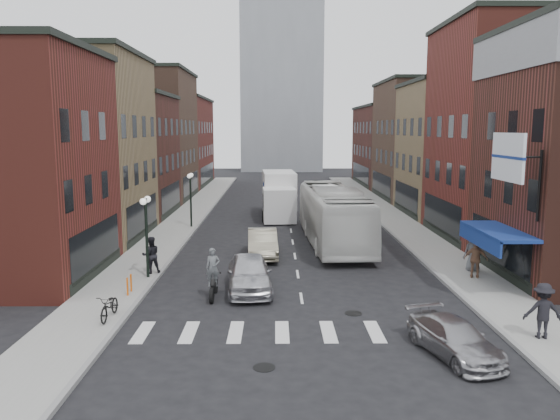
% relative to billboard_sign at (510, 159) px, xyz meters
% --- Properties ---
extents(ground, '(160.00, 160.00, 0.00)m').
position_rel_billboard_sign_xyz_m(ground, '(-8.59, -0.50, -6.13)').
color(ground, black).
rests_on(ground, ground).
extents(sidewalk_left, '(3.00, 74.00, 0.15)m').
position_rel_billboard_sign_xyz_m(sidewalk_left, '(-17.09, 21.50, -6.06)').
color(sidewalk_left, gray).
rests_on(sidewalk_left, ground).
extents(sidewalk_right, '(3.00, 74.00, 0.15)m').
position_rel_billboard_sign_xyz_m(sidewalk_right, '(-0.09, 21.50, -6.06)').
color(sidewalk_right, gray).
rests_on(sidewalk_right, ground).
extents(curb_left, '(0.20, 74.00, 0.16)m').
position_rel_billboard_sign_xyz_m(curb_left, '(-15.59, 21.50, -6.13)').
color(curb_left, gray).
rests_on(curb_left, ground).
extents(curb_right, '(0.20, 74.00, 0.16)m').
position_rel_billboard_sign_xyz_m(curb_right, '(-1.59, 21.50, -6.13)').
color(curb_right, gray).
rests_on(curb_right, ground).
extents(crosswalk_stripes, '(12.00, 2.20, 0.01)m').
position_rel_billboard_sign_xyz_m(crosswalk_stripes, '(-8.59, -3.50, -6.13)').
color(crosswalk_stripes, silver).
rests_on(crosswalk_stripes, ground).
extents(bldg_left_mid_a, '(10.30, 10.20, 12.30)m').
position_rel_billboard_sign_xyz_m(bldg_left_mid_a, '(-23.58, 13.50, 0.02)').
color(bldg_left_mid_a, '#8F774F').
rests_on(bldg_left_mid_a, ground).
extents(bldg_left_mid_b, '(10.30, 10.20, 10.30)m').
position_rel_billboard_sign_xyz_m(bldg_left_mid_b, '(-23.58, 23.50, -0.98)').
color(bldg_left_mid_b, '#432018').
rests_on(bldg_left_mid_b, ground).
extents(bldg_left_far_a, '(10.30, 12.20, 13.30)m').
position_rel_billboard_sign_xyz_m(bldg_left_far_a, '(-23.58, 34.50, 0.52)').
color(bldg_left_far_a, '#523629').
rests_on(bldg_left_far_a, ground).
extents(bldg_left_far_b, '(10.30, 16.20, 11.30)m').
position_rel_billboard_sign_xyz_m(bldg_left_far_b, '(-23.58, 48.50, -0.48)').
color(bldg_left_far_b, maroon).
rests_on(bldg_left_far_b, ground).
extents(bldg_right_mid_a, '(10.30, 10.20, 14.30)m').
position_rel_billboard_sign_xyz_m(bldg_right_mid_a, '(6.41, 13.50, 1.02)').
color(bldg_right_mid_a, maroon).
rests_on(bldg_right_mid_a, ground).
extents(bldg_right_mid_b, '(10.30, 10.20, 11.30)m').
position_rel_billboard_sign_xyz_m(bldg_right_mid_b, '(6.41, 23.50, -0.48)').
color(bldg_right_mid_b, '#8F774F').
rests_on(bldg_right_mid_b, ground).
extents(bldg_right_far_a, '(10.30, 12.20, 12.30)m').
position_rel_billboard_sign_xyz_m(bldg_right_far_a, '(6.41, 34.50, 0.02)').
color(bldg_right_far_a, '#523629').
rests_on(bldg_right_far_a, ground).
extents(bldg_right_far_b, '(10.30, 16.20, 10.30)m').
position_rel_billboard_sign_xyz_m(bldg_right_far_b, '(6.41, 48.50, -0.98)').
color(bldg_right_far_b, '#432018').
rests_on(bldg_right_far_b, ground).
extents(awning_blue, '(1.80, 5.00, 0.78)m').
position_rel_billboard_sign_xyz_m(awning_blue, '(0.34, 2.00, -3.50)').
color(awning_blue, navy).
rests_on(awning_blue, ground).
extents(billboard_sign, '(1.52, 3.00, 3.70)m').
position_rel_billboard_sign_xyz_m(billboard_sign, '(0.00, 0.00, 0.00)').
color(billboard_sign, black).
rests_on(billboard_sign, ground).
extents(distant_tower, '(14.00, 14.00, 50.00)m').
position_rel_billboard_sign_xyz_m(distant_tower, '(-8.59, 77.50, 18.87)').
color(distant_tower, '#9399A0').
rests_on(distant_tower, ground).
extents(streetlamp_near, '(0.32, 1.22, 4.11)m').
position_rel_billboard_sign_xyz_m(streetlamp_near, '(-15.99, 3.50, -3.22)').
color(streetlamp_near, black).
rests_on(streetlamp_near, ground).
extents(streetlamp_far, '(0.32, 1.22, 4.11)m').
position_rel_billboard_sign_xyz_m(streetlamp_far, '(-15.99, 17.50, -3.22)').
color(streetlamp_far, black).
rests_on(streetlamp_far, ground).
extents(bike_rack, '(0.08, 0.68, 0.80)m').
position_rel_billboard_sign_xyz_m(bike_rack, '(-16.19, 0.80, -5.58)').
color(bike_rack, '#D8590C').
rests_on(bike_rack, sidewalk_left).
extents(box_truck, '(2.93, 8.69, 3.73)m').
position_rel_billboard_sign_xyz_m(box_truck, '(-9.41, 22.73, -4.29)').
color(box_truck, white).
rests_on(box_truck, ground).
extents(motorcycle_rider, '(0.66, 2.20, 2.24)m').
position_rel_billboard_sign_xyz_m(motorcycle_rider, '(-12.44, 0.56, -5.08)').
color(motorcycle_rider, black).
rests_on(motorcycle_rider, ground).
extents(transit_bus, '(3.72, 13.42, 3.70)m').
position_rel_billboard_sign_xyz_m(transit_bus, '(-6.01, 11.93, -4.28)').
color(transit_bus, silver).
rests_on(transit_bus, ground).
extents(sedan_left_near, '(2.36, 5.03, 1.66)m').
position_rel_billboard_sign_xyz_m(sedan_left_near, '(-10.93, 1.64, -5.30)').
color(sedan_left_near, silver).
rests_on(sedan_left_near, ground).
extents(sedan_left_far, '(1.89, 4.85, 1.57)m').
position_rel_billboard_sign_xyz_m(sedan_left_far, '(-10.47, 8.38, -5.35)').
color(sedan_left_far, '#B0A88E').
rests_on(sedan_left_far, ground).
extents(curb_car, '(2.72, 4.38, 1.18)m').
position_rel_billboard_sign_xyz_m(curb_car, '(-3.88, -5.65, -5.54)').
color(curb_car, '#A4A4A8').
rests_on(curb_car, ground).
extents(parked_bicycle, '(0.71, 1.88, 0.98)m').
position_rel_billboard_sign_xyz_m(parked_bicycle, '(-16.09, -2.41, -5.50)').
color(parked_bicycle, black).
rests_on(parked_bicycle, sidewalk_left).
extents(ped_left_solo, '(1.04, 0.84, 1.86)m').
position_rel_billboard_sign_xyz_m(ped_left_solo, '(-15.99, 4.26, -5.05)').
color(ped_left_solo, black).
rests_on(ped_left_solo, sidewalk_left).
extents(ped_right_a, '(1.33, 0.78, 1.96)m').
position_rel_billboard_sign_xyz_m(ped_right_a, '(-0.46, -4.50, -5.00)').
color(ped_right_a, black).
rests_on(ped_right_a, sidewalk_right).
extents(ped_right_b, '(1.21, 0.88, 1.87)m').
position_rel_billboard_sign_xyz_m(ped_right_b, '(0.03, 3.22, -5.05)').
color(ped_right_b, brown).
rests_on(ped_right_b, sidewalk_right).
extents(ped_right_c, '(1.00, 0.70, 1.95)m').
position_rel_billboard_sign_xyz_m(ped_right_c, '(0.39, 4.59, -5.01)').
color(ped_right_c, '#5A5D62').
rests_on(ped_right_c, sidewalk_right).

